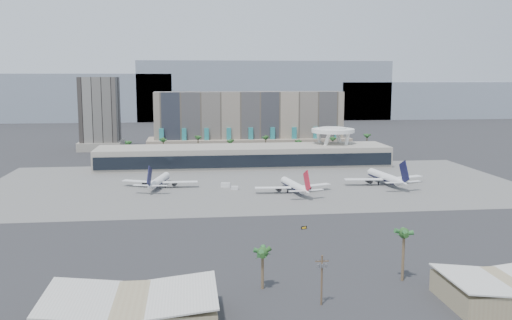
{
  "coord_description": "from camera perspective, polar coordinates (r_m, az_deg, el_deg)",
  "views": [
    {
      "loc": [
        -32.23,
        -220.08,
        53.16
      ],
      "look_at": [
        -1.12,
        40.0,
        14.17
      ],
      "focal_mm": 40.0,
      "sensor_mm": 36.0,
      "label": 1
    }
  ],
  "objects": [
    {
      "name": "saucer_structure",
      "position": [
        348.95,
        7.7,
        2.68
      ],
      "size": [
        26.0,
        26.0,
        21.89
      ],
      "color": "white",
      "rests_on": "ground"
    },
    {
      "name": "terminal",
      "position": [
        334.76,
        -1.23,
        0.45
      ],
      "size": [
        170.0,
        32.5,
        14.5
      ],
      "color": "#ADA698",
      "rests_on": "ground"
    },
    {
      "name": "office_tower",
      "position": [
        425.82,
        -15.32,
        4.1
      ],
      "size": [
        30.0,
        30.0,
        52.0
      ],
      "color": "black",
      "rests_on": "ground"
    },
    {
      "name": "airliner_centre",
      "position": [
        261.02,
        3.85,
        -2.57
      ],
      "size": [
        36.31,
        37.66,
        13.07
      ],
      "rotation": [
        0.0,
        0.0,
        0.16
      ],
      "color": "white",
      "rests_on": "ground"
    },
    {
      "name": "near_palm_a",
      "position": [
        144.17,
        0.66,
        -9.79
      ],
      "size": [
        6.0,
        6.0,
        10.81
      ],
      "color": "brown",
      "rests_on": "ground"
    },
    {
      "name": "hangar_left",
      "position": [
        128.85,
        -12.36,
        -14.55
      ],
      "size": [
        36.65,
        22.6,
        7.55
      ],
      "color": "gray",
      "rests_on": "ground"
    },
    {
      "name": "airliner_right",
      "position": [
        286.13,
        12.83,
        -1.7
      ],
      "size": [
        41.21,
        42.67,
        14.77
      ],
      "rotation": [
        0.0,
        0.0,
        0.13
      ],
      "color": "white",
      "rests_on": "ground"
    },
    {
      "name": "utility_pole",
      "position": [
        135.67,
        6.6,
        -11.42
      ],
      "size": [
        3.2,
        0.85,
        12.0
      ],
      "color": "#4C3826",
      "rests_on": "ground"
    },
    {
      "name": "palm_row",
      "position": [
        369.65,
        -0.68,
        1.84
      ],
      "size": [
        157.8,
        2.8,
        13.1
      ],
      "color": "brown",
      "rests_on": "ground"
    },
    {
      "name": "taxiway_sign",
      "position": [
        200.94,
        4.82,
        -6.76
      ],
      "size": [
        2.2,
        1.0,
        1.01
      ],
      "rotation": [
        0.0,
        0.0,
        0.33
      ],
      "color": "black",
      "rests_on": "ground"
    },
    {
      "name": "hotel",
      "position": [
        398.41,
        -0.71,
        3.23
      ],
      "size": [
        140.0,
        30.0,
        42.0
      ],
      "color": "gray",
      "rests_on": "ground"
    },
    {
      "name": "airliner_left",
      "position": [
        276.07,
        -9.68,
        -2.06
      ],
      "size": [
        36.31,
        37.75,
        13.19
      ],
      "rotation": [
        0.0,
        0.0,
        -0.21
      ],
      "color": "white",
      "rests_on": "ground"
    },
    {
      "name": "apron_pad",
      "position": [
        282.01,
        -0.14,
        -2.39
      ],
      "size": [
        260.0,
        130.0,
        0.06
      ],
      "primitive_type": "cube",
      "color": "#5B5B59",
      "rests_on": "ground"
    },
    {
      "name": "service_vehicle_a",
      "position": [
        273.53,
        -3.06,
        -2.52
      ],
      "size": [
        4.82,
        3.15,
        2.17
      ],
      "primitive_type": "cube",
      "rotation": [
        0.0,
        0.0,
        -0.24
      ],
      "color": "silver",
      "rests_on": "ground"
    },
    {
      "name": "ground",
      "position": [
        228.69,
        1.48,
        -4.98
      ],
      "size": [
        900.0,
        900.0,
        0.0
      ],
      "primitive_type": "plane",
      "color": "#232326",
      "rests_on": "ground"
    },
    {
      "name": "hangar_right",
      "position": [
        149.83,
        23.92,
        -11.87
      ],
      "size": [
        30.55,
        20.6,
        6.89
      ],
      "color": "gray",
      "rests_on": "ground"
    },
    {
      "name": "service_vehicle_b",
      "position": [
        267.72,
        -2.14,
        -2.81
      ],
      "size": [
        3.64,
        2.56,
        1.7
      ],
      "primitive_type": "cube",
      "rotation": [
        0.0,
        0.0,
        -0.22
      ],
      "color": "silver",
      "rests_on": "ground"
    },
    {
      "name": "mountain_ridge",
      "position": [
        693.08,
        -1.85,
        6.54
      ],
      "size": [
        680.0,
        60.0,
        70.0
      ],
      "color": "gray",
      "rests_on": "ground"
    },
    {
      "name": "near_palm_b",
      "position": [
        153.67,
        14.57,
        -7.63
      ],
      "size": [
        6.0,
        6.0,
        14.16
      ],
      "color": "brown",
      "rests_on": "ground"
    }
  ]
}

